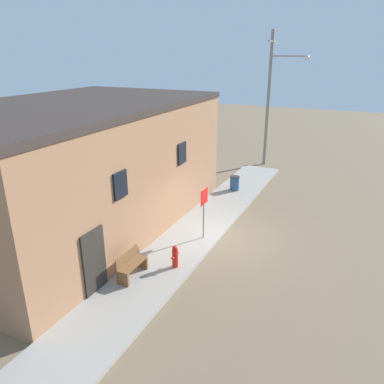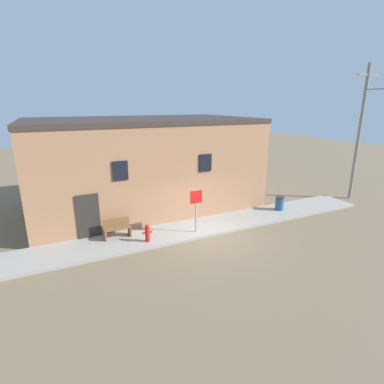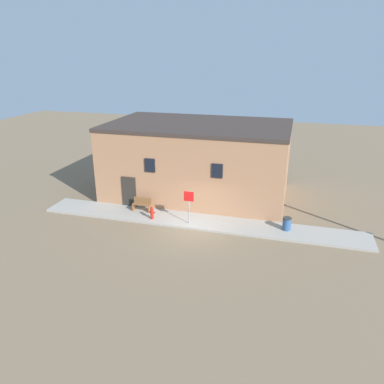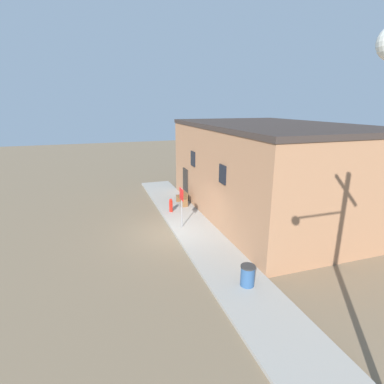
# 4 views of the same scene
# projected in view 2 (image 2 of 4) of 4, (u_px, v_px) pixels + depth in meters

# --- Properties ---
(ground_plane) EXTENTS (80.00, 80.00, 0.00)m
(ground_plane) POSITION_uv_depth(u_px,v_px,m) (210.00, 237.00, 14.28)
(ground_plane) COLOR #7A664C
(sidewalk) EXTENTS (20.53, 2.26, 0.13)m
(sidewalk) POSITION_uv_depth(u_px,v_px,m) (199.00, 227.00, 15.24)
(sidewalk) COLOR #9E998E
(sidewalk) RESTS_ON ground
(brick_building) EXTENTS (12.87, 7.90, 5.32)m
(brick_building) POSITION_uv_depth(u_px,v_px,m) (143.00, 163.00, 18.28)
(brick_building) COLOR #A87551
(brick_building) RESTS_ON ground
(fire_hydrant) EXTENTS (0.44, 0.21, 0.82)m
(fire_hydrant) POSITION_uv_depth(u_px,v_px,m) (147.00, 233.00, 13.45)
(fire_hydrant) COLOR red
(fire_hydrant) RESTS_ON sidewalk
(stop_sign) EXTENTS (0.62, 0.06, 2.10)m
(stop_sign) POSITION_uv_depth(u_px,v_px,m) (196.00, 204.00, 14.15)
(stop_sign) COLOR gray
(stop_sign) RESTS_ON sidewalk
(bench) EXTENTS (1.23, 0.44, 0.87)m
(bench) POSITION_uv_depth(u_px,v_px,m) (117.00, 229.00, 13.90)
(bench) COLOR brown
(bench) RESTS_ON sidewalk
(trash_bin) EXTENTS (0.52, 0.52, 0.78)m
(trash_bin) POSITION_uv_depth(u_px,v_px,m) (280.00, 203.00, 17.52)
(trash_bin) COLOR #2D517F
(trash_bin) RESTS_ON sidewalk
(utility_pole) EXTENTS (1.80, 2.44, 8.48)m
(utility_pole) POSITION_uv_depth(u_px,v_px,m) (363.00, 128.00, 18.69)
(utility_pole) COLOR gray
(utility_pole) RESTS_ON ground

